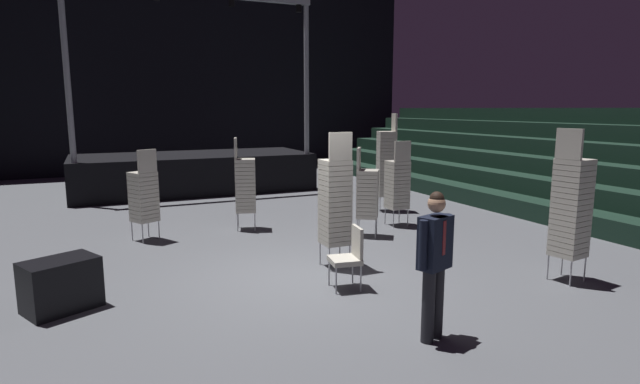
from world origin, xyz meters
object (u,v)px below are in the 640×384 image
object	(u,v)px
chair_stack_mid_centre	(367,192)
equipment_road_case	(61,285)
man_with_tie	(435,257)
chair_stack_mid_right	(571,206)
loose_chair_near_man	(349,254)
chair_stack_front_right	(335,201)
chair_stack_rear_left	(386,163)
chair_stack_front_left	(245,184)
chair_stack_mid_left	(144,195)
chair_stack_rear_right	(397,183)
stage_riser	(194,170)

from	to	relation	value
chair_stack_mid_centre	equipment_road_case	distance (m)	5.99
man_with_tie	chair_stack_mid_right	size ratio (longest dim) A/B	0.74
chair_stack_mid_centre	loose_chair_near_man	size ratio (longest dim) A/B	1.99
man_with_tie	chair_stack_front_right	size ratio (longest dim) A/B	0.77
man_with_tie	chair_stack_rear_left	distance (m)	7.54
chair_stack_front_right	chair_stack_mid_right	xyz separation A→B (m)	(3.00, -2.14, 0.04)
chair_stack_front_left	loose_chair_near_man	xyz separation A→B (m)	(0.37, -4.29, -0.49)
chair_stack_rear_left	equipment_road_case	bearing A→B (deg)	135.07
chair_stack_mid_left	chair_stack_mid_centre	world-z (taller)	same
chair_stack_front_right	chair_stack_rear_right	bearing A→B (deg)	39.53
chair_stack_front_right	chair_stack_rear_right	xyz separation A→B (m)	(2.65, 2.17, -0.17)
chair_stack_front_left	chair_stack_rear_left	size ratio (longest dim) A/B	0.80
stage_riser	chair_stack_mid_right	size ratio (longest dim) A/B	3.12
chair_stack_front_left	chair_stack_rear_left	distance (m)	3.98
chair_stack_rear_left	chair_stack_rear_right	bearing A→B (deg)	174.58
man_with_tie	chair_stack_mid_centre	xyz separation A→B (m)	(1.70, 4.55, -0.06)
chair_stack_mid_left	loose_chair_near_man	size ratio (longest dim) A/B	1.99
chair_stack_rear_left	chair_stack_rear_right	distance (m)	1.71
man_with_tie	chair_stack_rear_right	distance (m)	5.85
stage_riser	chair_stack_mid_centre	xyz separation A→B (m)	(2.22, -7.61, 0.26)
man_with_tie	chair_stack_rear_right	bearing A→B (deg)	-137.94
man_with_tie	loose_chair_near_man	distance (m)	1.98
chair_stack_front_left	loose_chair_near_man	size ratio (longest dim) A/B	2.17
chair_stack_rear_left	chair_stack_mid_left	bearing A→B (deg)	112.83
stage_riser	chair_stack_mid_left	distance (m)	6.40
man_with_tie	loose_chair_near_man	size ratio (longest dim) A/B	1.87
chair_stack_front_left	stage_riser	bearing A→B (deg)	-162.44
chair_stack_front_left	chair_stack_mid_right	size ratio (longest dim) A/B	0.86
chair_stack_rear_left	chair_stack_rear_right	size ratio (longest dim) A/B	1.30
chair_stack_mid_left	chair_stack_front_left	bearing A→B (deg)	-25.36
chair_stack_front_right	man_with_tie	bearing A→B (deg)	-93.14
chair_stack_mid_left	loose_chair_near_man	world-z (taller)	chair_stack_mid_left
chair_stack_mid_right	chair_stack_rear_right	world-z (taller)	chair_stack_mid_right
chair_stack_front_left	chair_stack_mid_right	xyz separation A→B (m)	(3.64, -5.40, 0.17)
chair_stack_mid_centre	stage_riser	bearing A→B (deg)	-129.69
stage_riser	man_with_tie	world-z (taller)	stage_riser
chair_stack_mid_right	man_with_tie	bearing A→B (deg)	-83.80
man_with_tie	chair_stack_mid_left	distance (m)	6.65
chair_stack_front_right	equipment_road_case	size ratio (longest dim) A/B	2.56
chair_stack_mid_centre	chair_stack_mid_right	bearing A→B (deg)	55.63
chair_stack_mid_left	chair_stack_mid_centre	xyz separation A→B (m)	(4.31, -1.57, 0.00)
equipment_road_case	stage_riser	bearing A→B (deg)	69.62
man_with_tie	chair_stack_rear_left	world-z (taller)	chair_stack_rear_left
chair_stack_front_right	chair_stack_mid_centre	size ratio (longest dim) A/B	1.23
equipment_road_case	loose_chair_near_man	distance (m)	4.01
chair_stack_mid_left	chair_stack_rear_right	xyz separation A→B (m)	(5.43, -0.99, 0.04)
man_with_tie	chair_stack_mid_right	xyz separation A→B (m)	(3.17, 0.81, 0.19)
stage_riser	man_with_tie	bearing A→B (deg)	-87.56
chair_stack_front_right	chair_stack_mid_centre	bearing A→B (deg)	46.42
chair_stack_mid_centre	chair_stack_rear_right	world-z (taller)	chair_stack_rear_right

